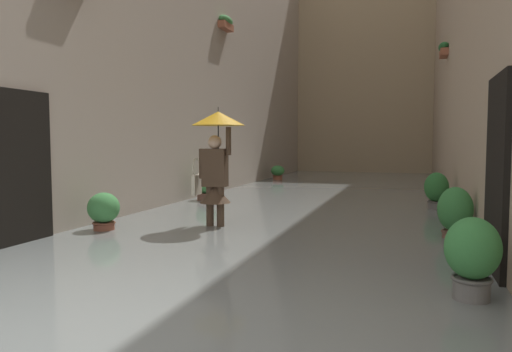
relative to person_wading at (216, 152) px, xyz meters
name	(u,v)px	position (x,y,z in m)	size (l,w,h in m)	color
ground_plane	(326,201)	(-0.90, -5.04, -1.35)	(60.00, 60.00, 0.00)	slate
flood_water	(326,198)	(-0.90, -5.04, -1.26)	(6.62, 24.81, 0.16)	slate
building_facade_far	(365,63)	(-0.90, -15.34, 3.70)	(9.42, 1.80, 10.10)	tan
person_wading	(216,152)	(0.00, 0.00, 0.00)	(0.85, 0.85, 2.06)	#4C4233
potted_plant_far_left	(436,192)	(-3.45, -3.20, -0.83)	(0.48, 0.48, 0.90)	#66605B
potted_plant_mid_left	(455,215)	(-3.55, -0.16, -0.85)	(0.48, 0.48, 0.89)	brown
potted_plant_mid_right	(278,173)	(1.55, -9.32, -0.96)	(0.48, 0.48, 0.67)	#9E563D
potted_plant_near_right	(206,190)	(1.56, -3.10, -0.95)	(0.49, 0.49, 0.72)	brown
potted_plant_near_left	(472,260)	(-3.46, 2.61, -0.84)	(0.46, 0.46, 0.88)	#66605B
potted_plant_far_right	(104,213)	(1.53, 0.82, -0.92)	(0.49, 0.49, 0.74)	brown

